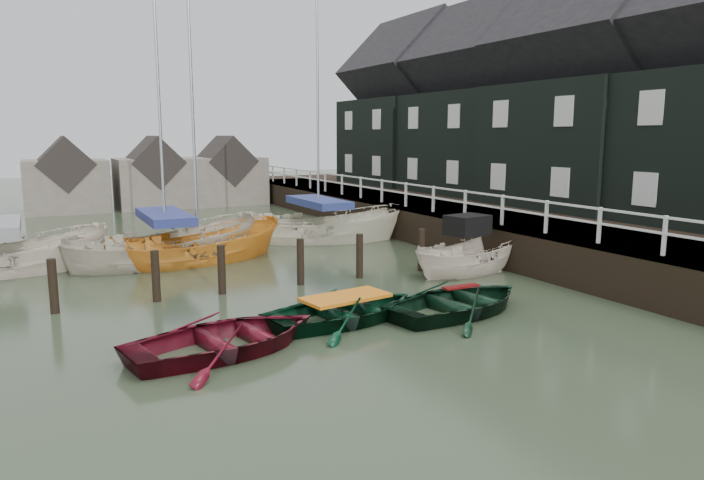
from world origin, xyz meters
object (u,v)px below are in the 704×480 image
motorboat (470,270)px  sailboat_d (319,239)px  sailboat_c (199,261)px  rowboat_green (346,321)px  sailboat_a (1,271)px  rowboat_red (228,351)px  sailboat_b (167,260)px  rowboat_dkgreen (460,313)px

motorboat → sailboat_d: 8.17m
sailboat_c → motorboat: bearing=-138.5°
rowboat_green → sailboat_d: sailboat_d is taller
rowboat_green → motorboat: motorboat is taller
rowboat_green → sailboat_a: 12.47m
rowboat_red → rowboat_green: (3.15, 0.81, 0.00)m
rowboat_green → sailboat_b: sailboat_b is taller
sailboat_d → rowboat_green: bearing=-178.0°
rowboat_green → sailboat_d: bearing=-29.6°
sailboat_a → sailboat_d: sailboat_d is taller
rowboat_dkgreen → sailboat_b: sailboat_b is taller
sailboat_a → motorboat: bearing=-117.6°
rowboat_dkgreen → sailboat_d: (1.31, 11.69, 0.06)m
sailboat_d → rowboat_dkgreen: bearing=-163.5°
rowboat_dkgreen → sailboat_a: (-10.52, 10.56, 0.06)m
rowboat_red → sailboat_c: bearing=-21.4°
rowboat_red → rowboat_green: bearing=-86.8°
motorboat → sailboat_b: size_ratio=0.41×
rowboat_green → sailboat_d: (4.21, 11.00, 0.06)m
sailboat_c → rowboat_red: bearing=159.7°
rowboat_red → sailboat_c: (1.74, 9.74, 0.01)m
rowboat_red → sailboat_b: bearing=-15.2°
rowboat_dkgreen → rowboat_red: bearing=80.0°
sailboat_b → sailboat_c: sailboat_b is taller
rowboat_dkgreen → sailboat_c: size_ratio=0.39×
rowboat_green → motorboat: (6.06, 3.03, 0.09)m
rowboat_green → sailboat_c: 9.04m
sailboat_d → rowboat_red: bearing=171.0°
rowboat_dkgreen → sailboat_a: bearing=33.7°
rowboat_red → sailboat_a: (-4.47, 10.68, 0.06)m
rowboat_red → sailboat_a: size_ratio=0.37×
rowboat_green → rowboat_red: bearing=95.9°
rowboat_green → sailboat_b: size_ratio=0.34×
motorboat → sailboat_a: (-13.68, 6.84, -0.02)m
rowboat_red → rowboat_green: 3.25m
rowboat_green → sailboat_b: 9.56m
sailboat_c → sailboat_b: bearing=63.2°
rowboat_green → sailboat_b: bearing=6.3°
motorboat → sailboat_b: sailboat_b is taller
motorboat → sailboat_c: 9.52m
rowboat_red → sailboat_a: bearing=11.4°
sailboat_a → sailboat_d: 11.88m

